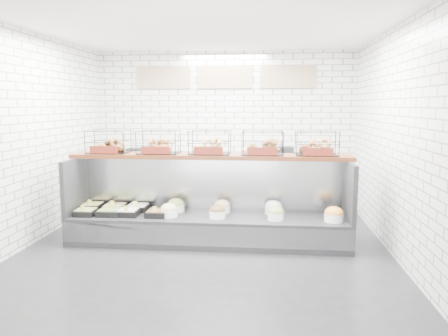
# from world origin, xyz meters

# --- Properties ---
(ground) EXTENTS (5.50, 5.50, 0.00)m
(ground) POSITION_xyz_m (0.00, 0.00, 0.00)
(ground) COLOR black
(ground) RESTS_ON ground
(room_shell) EXTENTS (5.02, 5.51, 3.01)m
(room_shell) POSITION_xyz_m (0.00, 0.60, 2.06)
(room_shell) COLOR silver
(room_shell) RESTS_ON ground
(display_case) EXTENTS (4.00, 0.90, 1.20)m
(display_case) POSITION_xyz_m (-0.02, 0.34, 0.33)
(display_case) COLOR black
(display_case) RESTS_ON ground
(bagel_shelf) EXTENTS (4.10, 0.50, 0.40)m
(bagel_shelf) POSITION_xyz_m (0.00, 0.52, 1.38)
(bagel_shelf) COLOR #3F1B0D
(bagel_shelf) RESTS_ON display_case
(prep_counter) EXTENTS (4.00, 0.60, 1.20)m
(prep_counter) POSITION_xyz_m (-0.01, 2.43, 0.47)
(prep_counter) COLOR #93969B
(prep_counter) RESTS_ON ground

